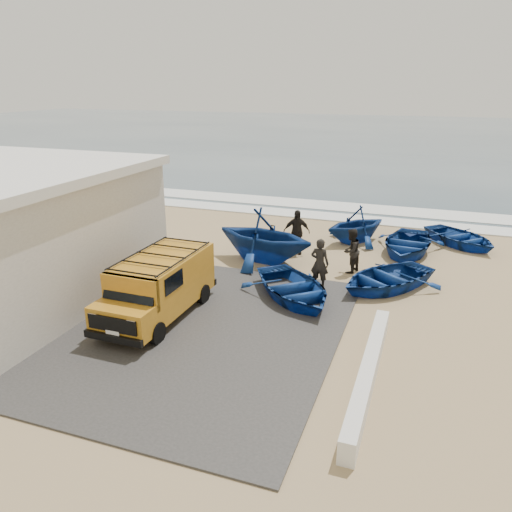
% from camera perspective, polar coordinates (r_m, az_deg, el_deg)
% --- Properties ---
extents(ground, '(160.00, 160.00, 0.00)m').
position_cam_1_polar(ground, '(16.39, -3.51, -5.43)').
color(ground, tan).
extents(slab, '(12.00, 10.00, 0.05)m').
position_cam_1_polar(slab, '(15.67, -13.22, -7.06)').
color(slab, '#3F3D3A').
rests_on(slab, ground).
extents(ocean, '(180.00, 88.00, 0.01)m').
position_cam_1_polar(ocean, '(70.23, 15.23, 13.07)').
color(ocean, '#385166').
rests_on(ocean, ground).
extents(surf_line, '(180.00, 1.60, 0.06)m').
position_cam_1_polar(surf_line, '(27.19, 6.50, 4.67)').
color(surf_line, white).
rests_on(surf_line, ground).
extents(surf_wash, '(180.00, 2.20, 0.04)m').
position_cam_1_polar(surf_wash, '(29.56, 7.65, 5.79)').
color(surf_wash, white).
rests_on(surf_wash, ground).
extents(parapet, '(0.35, 6.00, 0.55)m').
position_cam_1_polar(parapet, '(12.54, 12.71, -12.83)').
color(parapet, silver).
rests_on(parapet, ground).
extents(van, '(1.89, 4.55, 1.94)m').
position_cam_1_polar(van, '(15.40, -11.03, -3.20)').
color(van, '#C5831D').
rests_on(van, ground).
extents(boat_near_left, '(4.70, 4.81, 0.81)m').
position_cam_1_polar(boat_near_left, '(16.55, 4.30, -3.65)').
color(boat_near_left, navy).
rests_on(boat_near_left, ground).
extents(boat_near_right, '(4.52, 4.74, 0.80)m').
position_cam_1_polar(boat_near_right, '(17.94, 14.61, -2.41)').
color(boat_near_right, navy).
rests_on(boat_near_right, ground).
extents(boat_mid_left, '(4.73, 4.29, 2.16)m').
position_cam_1_polar(boat_mid_left, '(19.81, 0.92, 2.39)').
color(boat_mid_left, navy).
rests_on(boat_mid_left, ground).
extents(boat_mid_right, '(3.17, 4.22, 0.83)m').
position_cam_1_polar(boat_mid_right, '(21.89, 16.86, 1.37)').
color(boat_mid_right, navy).
rests_on(boat_mid_right, ground).
extents(boat_far_left, '(4.09, 4.15, 1.66)m').
position_cam_1_polar(boat_far_left, '(22.74, 11.34, 3.58)').
color(boat_far_left, navy).
rests_on(boat_far_left, ground).
extents(boat_far_right, '(4.35, 4.38, 0.75)m').
position_cam_1_polar(boat_far_right, '(23.71, 22.33, 1.99)').
color(boat_far_right, navy).
rests_on(boat_far_right, ground).
extents(fisherman_front, '(0.69, 0.49, 1.79)m').
position_cam_1_polar(fisherman_front, '(17.42, 7.29, -0.84)').
color(fisherman_front, black).
rests_on(fisherman_front, ground).
extents(fisherman_middle, '(0.90, 1.00, 1.70)m').
position_cam_1_polar(fisherman_middle, '(19.03, 10.79, 0.60)').
color(fisherman_middle, black).
rests_on(fisherman_middle, ground).
extents(fisherman_back, '(1.19, 0.78, 1.88)m').
position_cam_1_polar(fisherman_back, '(20.80, 4.65, 2.76)').
color(fisherman_back, black).
rests_on(fisherman_back, ground).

